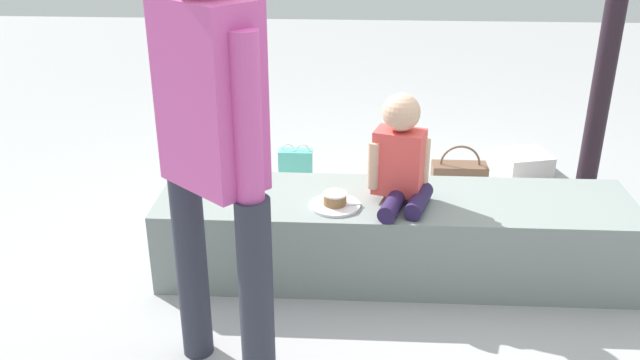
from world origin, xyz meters
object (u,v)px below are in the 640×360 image
cake_box_white (524,162)px  party_cup_red (362,193)px  gift_bag (296,171)px  handbag_black_leather (234,156)px  cake_plate (335,202)px  water_bottle_near_gift (394,195)px  handbag_brown_canvas (459,180)px  child_seated (401,156)px  adult_standing (212,125)px

cake_box_white → party_cup_red: bearing=-154.8°
gift_bag → handbag_black_leather: 0.48m
gift_bag → handbag_black_leather: size_ratio=0.95×
cake_plate → cake_box_white: size_ratio=0.81×
party_cup_red → cake_box_white: 1.11m
water_bottle_near_gift → cake_box_white: (0.83, 0.60, -0.04)m
handbag_brown_canvas → cake_plate: bearing=-126.1°
child_seated → party_cup_red: child_seated is taller
party_cup_red → cake_box_white: bearing=25.2°
handbag_black_leather → handbag_brown_canvas: (1.33, -0.29, -0.00)m
water_bottle_near_gift → handbag_brown_canvas: bearing=27.8°
child_seated → gift_bag: size_ratio=1.63×
water_bottle_near_gift → handbag_brown_canvas: size_ratio=0.69×
adult_standing → handbag_black_leather: size_ratio=5.12×
child_seated → party_cup_red: bearing=101.1°
handbag_black_leather → gift_bag: bearing=-33.1°
child_seated → adult_standing: bearing=-132.1°
child_seated → water_bottle_near_gift: child_seated is taller
child_seated → handbag_brown_canvas: 1.05m
child_seated → water_bottle_near_gift: (0.02, 0.65, -0.49)m
cake_plate → adult_standing: bearing=-119.6°
gift_bag → handbag_brown_canvas: size_ratio=0.94×
gift_bag → water_bottle_near_gift: bearing=-21.9°
child_seated → handbag_black_leather: 1.55m
cake_plate → child_seated: bearing=13.4°
cake_plate → handbag_black_leather: (-0.66, 1.21, -0.29)m
adult_standing → water_bottle_near_gift: size_ratio=7.29×
adult_standing → gift_bag: (0.11, 1.59, -0.84)m
water_bottle_near_gift → handbag_black_leather: 1.07m
party_cup_red → handbag_black_leather: size_ratio=0.30×
handbag_brown_canvas → cake_box_white: bearing=41.4°
cake_box_white → handbag_black_leather: (-1.79, -0.11, 0.05)m
gift_bag → party_cup_red: (0.38, -0.10, -0.09)m
cake_plate → cake_box_white: cake_plate is taller
adult_standing → water_bottle_near_gift: (0.67, 1.37, -0.87)m
gift_bag → water_bottle_near_gift: 0.60m
handbag_brown_canvas → gift_bag: bearing=178.3°
adult_standing → water_bottle_near_gift: 1.75m
handbag_black_leather → handbag_brown_canvas: bearing=-12.3°
handbag_black_leather → handbag_brown_canvas: handbag_brown_canvas is taller
cake_box_white → handbag_black_leather: bearing=-176.4°
adult_standing → party_cup_red: adult_standing is taller
cake_plate → water_bottle_near_gift: size_ratio=1.02×
gift_bag → cake_box_white: (1.38, 0.38, -0.07)m
party_cup_red → cake_plate: bearing=-98.3°
child_seated → cake_box_white: size_ratio=1.74×
cake_box_white → gift_bag: bearing=-164.8°
cake_plate → handbag_brown_canvas: bearing=53.9°
adult_standing → handbag_brown_canvas: (1.04, 1.56, -0.86)m
handbag_brown_canvas → adult_standing: bearing=-123.5°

